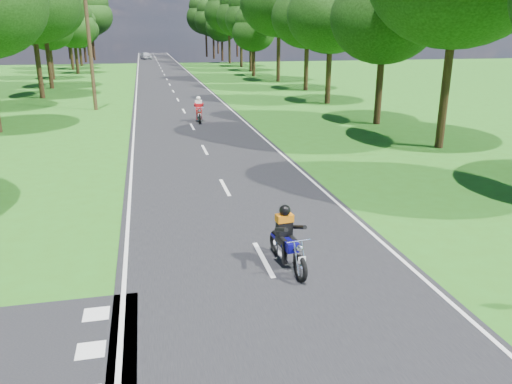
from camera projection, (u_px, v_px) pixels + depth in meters
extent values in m
plane|color=#296216|center=(285.00, 301.00, 10.36)|extent=(160.00, 160.00, 0.00)
cube|color=black|center=(167.00, 79.00, 56.78)|extent=(7.00, 140.00, 0.02)
cube|color=silver|center=(263.00, 259.00, 12.21)|extent=(0.12, 2.00, 0.01)
cube|color=silver|center=(225.00, 187.00, 17.78)|extent=(0.12, 2.00, 0.01)
cube|color=silver|center=(205.00, 150.00, 23.35)|extent=(0.12, 2.00, 0.01)
cube|color=silver|center=(192.00, 127.00, 28.92)|extent=(0.12, 2.00, 0.01)
cube|color=silver|center=(184.00, 111.00, 34.49)|extent=(0.12, 2.00, 0.01)
cube|color=silver|center=(178.00, 100.00, 40.06)|extent=(0.12, 2.00, 0.01)
cube|color=silver|center=(173.00, 91.00, 45.63)|extent=(0.12, 2.00, 0.01)
cube|color=silver|center=(170.00, 85.00, 51.21)|extent=(0.12, 2.00, 0.01)
cube|color=silver|center=(167.00, 79.00, 56.78)|extent=(0.12, 2.00, 0.01)
cube|color=silver|center=(164.00, 75.00, 62.35)|extent=(0.12, 2.00, 0.01)
cube|color=silver|center=(162.00, 71.00, 67.92)|extent=(0.12, 2.00, 0.01)
cube|color=silver|center=(161.00, 68.00, 73.49)|extent=(0.12, 2.00, 0.01)
cube|color=silver|center=(159.00, 65.00, 79.06)|extent=(0.12, 2.00, 0.01)
cube|color=silver|center=(158.00, 63.00, 84.63)|extent=(0.12, 2.00, 0.01)
cube|color=silver|center=(157.00, 61.00, 90.20)|extent=(0.12, 2.00, 0.01)
cube|color=silver|center=(156.00, 59.00, 95.77)|extent=(0.12, 2.00, 0.01)
cube|color=silver|center=(155.00, 57.00, 101.34)|extent=(0.12, 2.00, 0.01)
cube|color=silver|center=(154.00, 56.00, 106.91)|extent=(0.12, 2.00, 0.01)
cube|color=silver|center=(154.00, 55.00, 112.48)|extent=(0.12, 2.00, 0.01)
cube|color=silver|center=(153.00, 54.00, 118.05)|extent=(0.12, 2.00, 0.01)
cube|color=silver|center=(137.00, 80.00, 56.10)|extent=(0.10, 140.00, 0.01)
cube|color=silver|center=(196.00, 79.00, 57.45)|extent=(0.10, 140.00, 0.01)
cube|color=silver|center=(91.00, 350.00, 8.74)|extent=(0.50, 0.50, 0.01)
cube|color=silver|center=(96.00, 314.00, 9.85)|extent=(0.50, 0.50, 0.01)
cylinder|color=black|center=(39.00, 71.00, 40.52)|extent=(0.40, 0.40, 4.32)
ellipsoid|color=black|center=(30.00, 2.00, 38.88)|extent=(7.56, 7.56, 6.42)
cylinder|color=black|center=(49.00, 65.00, 47.38)|extent=(0.40, 0.40, 4.40)
ellipsoid|color=black|center=(42.00, 4.00, 45.70)|extent=(7.71, 7.71, 6.55)
cylinder|color=black|center=(52.00, 65.00, 56.28)|extent=(0.40, 0.40, 3.20)
ellipsoid|color=black|center=(47.00, 28.00, 55.06)|extent=(5.60, 5.60, 4.76)
ellipsoid|color=black|center=(45.00, 13.00, 54.58)|extent=(4.80, 4.80, 4.08)
cylinder|color=black|center=(77.00, 61.00, 63.51)|extent=(0.40, 0.40, 3.22)
ellipsoid|color=black|center=(73.00, 28.00, 62.28)|extent=(5.64, 5.64, 4.79)
ellipsoid|color=black|center=(72.00, 15.00, 61.79)|extent=(4.83, 4.83, 4.11)
ellipsoid|color=black|center=(70.00, 1.00, 61.31)|extent=(3.62, 3.62, 3.08)
cylinder|color=black|center=(72.00, 56.00, 70.34)|extent=(0.40, 0.40, 3.61)
ellipsoid|color=black|center=(68.00, 23.00, 68.96)|extent=(6.31, 6.31, 5.37)
ellipsoid|color=black|center=(67.00, 10.00, 68.42)|extent=(5.41, 5.41, 4.60)
cylinder|color=black|center=(81.00, 57.00, 77.82)|extent=(0.40, 0.40, 2.67)
ellipsoid|color=black|center=(79.00, 35.00, 76.80)|extent=(4.67, 4.67, 3.97)
ellipsoid|color=black|center=(78.00, 26.00, 76.40)|extent=(4.00, 4.00, 3.40)
ellipsoid|color=black|center=(77.00, 17.00, 76.00)|extent=(3.00, 3.00, 2.55)
cylinder|color=black|center=(85.00, 53.00, 86.21)|extent=(0.40, 0.40, 3.09)
ellipsoid|color=black|center=(83.00, 30.00, 85.03)|extent=(5.40, 5.40, 4.59)
ellipsoid|color=black|center=(82.00, 21.00, 84.57)|extent=(4.63, 4.63, 3.93)
ellipsoid|color=black|center=(81.00, 11.00, 84.10)|extent=(3.47, 3.47, 2.95)
cylinder|color=black|center=(94.00, 48.00, 92.24)|extent=(0.40, 0.40, 4.48)
ellipsoid|color=black|center=(91.00, 16.00, 90.53)|extent=(7.84, 7.84, 6.66)
ellipsoid|color=black|center=(89.00, 3.00, 89.85)|extent=(6.72, 6.72, 5.71)
cylinder|color=black|center=(92.00, 47.00, 100.42)|extent=(0.40, 0.40, 4.09)
ellipsoid|color=black|center=(90.00, 21.00, 98.85)|extent=(7.16, 7.16, 6.09)
ellipsoid|color=black|center=(89.00, 10.00, 98.24)|extent=(6.14, 6.14, 5.22)
cylinder|color=black|center=(444.00, 99.00, 23.25)|extent=(0.40, 0.40, 4.56)
cylinder|color=black|center=(379.00, 94.00, 29.42)|extent=(0.40, 0.40, 3.49)
ellipsoid|color=black|center=(384.00, 17.00, 28.08)|extent=(6.12, 6.12, 5.20)
cylinder|color=black|center=(328.00, 79.00, 37.66)|extent=(0.40, 0.40, 3.69)
ellipsoid|color=black|center=(331.00, 15.00, 36.26)|extent=(6.46, 6.46, 5.49)
cylinder|color=black|center=(306.00, 70.00, 46.09)|extent=(0.40, 0.40, 3.74)
ellipsoid|color=black|center=(308.00, 17.00, 44.66)|extent=(6.55, 6.55, 5.57)
cylinder|color=black|center=(278.00, 60.00, 53.57)|extent=(0.40, 0.40, 4.64)
ellipsoid|color=black|center=(279.00, 3.00, 51.80)|extent=(8.12, 8.12, 6.91)
cylinder|color=black|center=(254.00, 64.00, 60.28)|extent=(0.40, 0.40, 2.91)
ellipsoid|color=black|center=(254.00, 33.00, 59.17)|extent=(5.09, 5.09, 4.33)
ellipsoid|color=black|center=(254.00, 20.00, 58.73)|extent=(4.36, 4.36, 3.71)
ellipsoid|color=black|center=(254.00, 7.00, 58.29)|extent=(3.27, 3.27, 2.78)
cylinder|color=black|center=(251.00, 57.00, 67.32)|extent=(0.40, 0.40, 3.88)
ellipsoid|color=black|center=(251.00, 19.00, 65.84)|extent=(6.78, 6.78, 5.77)
ellipsoid|color=black|center=(251.00, 4.00, 65.26)|extent=(5.81, 5.81, 4.94)
cylinder|color=black|center=(241.00, 53.00, 75.21)|extent=(0.40, 0.40, 4.18)
ellipsoid|color=black|center=(241.00, 17.00, 73.62)|extent=(7.31, 7.31, 6.21)
ellipsoid|color=black|center=(241.00, 2.00, 72.98)|extent=(6.27, 6.27, 5.33)
cylinder|color=black|center=(230.00, 49.00, 83.40)|extent=(0.40, 0.40, 4.63)
ellipsoid|color=black|center=(229.00, 13.00, 81.63)|extent=(8.11, 8.11, 6.89)
cylinder|color=black|center=(222.00, 51.00, 90.33)|extent=(0.40, 0.40, 3.36)
ellipsoid|color=black|center=(222.00, 27.00, 89.05)|extent=(5.88, 5.88, 5.00)
ellipsoid|color=black|center=(222.00, 18.00, 88.55)|extent=(5.04, 5.04, 4.29)
ellipsoid|color=black|center=(221.00, 8.00, 88.04)|extent=(3.78, 3.78, 3.21)
cylinder|color=black|center=(214.00, 48.00, 96.82)|extent=(0.40, 0.40, 4.09)
ellipsoid|color=black|center=(213.00, 21.00, 95.26)|extent=(7.15, 7.15, 6.08)
ellipsoid|color=black|center=(213.00, 9.00, 94.65)|extent=(6.13, 6.13, 5.21)
cylinder|color=black|center=(206.00, 46.00, 103.87)|extent=(0.40, 0.40, 4.48)
ellipsoid|color=black|center=(206.00, 18.00, 102.16)|extent=(7.84, 7.84, 6.66)
ellipsoid|color=black|center=(205.00, 6.00, 101.48)|extent=(6.72, 6.72, 5.71)
cylinder|color=black|center=(88.00, 46.00, 109.02)|extent=(0.40, 0.40, 3.84)
ellipsoid|color=black|center=(86.00, 24.00, 107.56)|extent=(6.72, 6.72, 5.71)
ellipsoid|color=black|center=(85.00, 14.00, 106.98)|extent=(5.76, 5.76, 4.90)
ellipsoid|color=black|center=(84.00, 5.00, 106.40)|extent=(4.32, 4.32, 3.67)
cylinder|color=black|center=(218.00, 45.00, 116.78)|extent=(0.40, 0.40, 4.16)
ellipsoid|color=black|center=(218.00, 22.00, 115.19)|extent=(7.28, 7.28, 6.19)
ellipsoid|color=black|center=(217.00, 12.00, 114.57)|extent=(6.24, 6.24, 5.30)
ellipsoid|color=black|center=(217.00, 3.00, 113.94)|extent=(4.68, 4.68, 3.98)
cylinder|color=black|center=(69.00, 50.00, 94.74)|extent=(0.40, 0.40, 3.52)
ellipsoid|color=black|center=(67.00, 26.00, 93.39)|extent=(6.16, 6.16, 5.24)
ellipsoid|color=black|center=(66.00, 16.00, 92.86)|extent=(5.28, 5.28, 4.49)
ellipsoid|color=black|center=(65.00, 6.00, 92.33)|extent=(3.96, 3.96, 3.37)
cylinder|color=black|center=(237.00, 46.00, 104.14)|extent=(0.40, 0.40, 4.48)
ellipsoid|color=black|center=(237.00, 18.00, 102.43)|extent=(7.84, 7.84, 6.66)
ellipsoid|color=black|center=(237.00, 6.00, 101.76)|extent=(6.72, 6.72, 5.71)
cylinder|color=#382616|center=(90.00, 51.00, 33.89)|extent=(0.26, 0.26, 8.00)
imported|color=silver|center=(146.00, 56.00, 94.88)|extent=(2.50, 4.31, 1.38)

